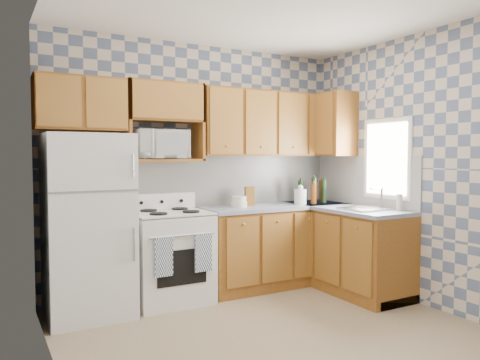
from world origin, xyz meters
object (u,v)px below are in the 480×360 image
(microwave, at_px, (159,144))
(refrigerator, at_px, (88,226))
(stove_body, at_px, (170,258))
(electric_kettle, at_px, (300,197))

(microwave, bearing_deg, refrigerator, -170.64)
(refrigerator, height_order, stove_body, refrigerator)
(refrigerator, xyz_separation_m, electric_kettle, (2.37, -0.05, 0.17))
(stove_body, height_order, microwave, microwave)
(refrigerator, height_order, microwave, microwave)
(microwave, relative_size, electric_kettle, 3.04)
(refrigerator, height_order, electric_kettle, refrigerator)
(stove_body, distance_m, microwave, 1.16)
(microwave, bearing_deg, electric_kettle, -12.98)
(microwave, xyz_separation_m, electric_kettle, (1.61, -0.24, -0.59))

